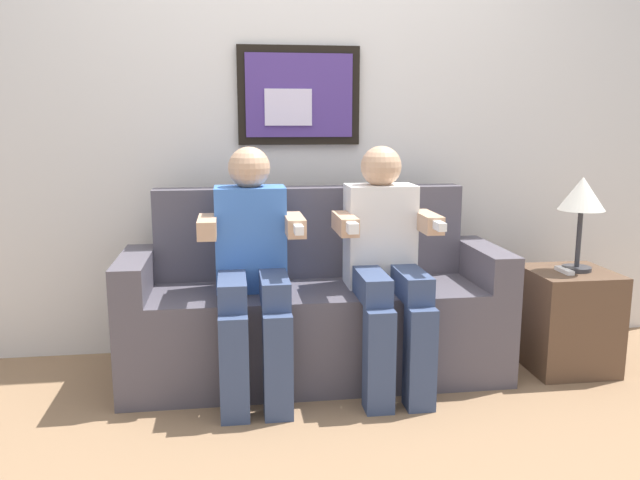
% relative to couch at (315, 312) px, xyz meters
% --- Properties ---
extents(ground_plane, '(5.47, 5.47, 0.00)m').
position_rel_couch_xyz_m(ground_plane, '(0.00, -0.33, -0.31)').
color(ground_plane, '#8C6B4C').
extents(back_wall_assembly, '(4.21, 0.10, 2.60)m').
position_rel_couch_xyz_m(back_wall_assembly, '(-0.00, 0.44, 0.99)').
color(back_wall_assembly, silver).
rests_on(back_wall_assembly, ground_plane).
extents(couch, '(1.81, 0.58, 0.90)m').
position_rel_couch_xyz_m(couch, '(0.00, 0.00, 0.00)').
color(couch, '#514C56').
rests_on(couch, ground_plane).
extents(person_on_left, '(0.46, 0.56, 1.11)m').
position_rel_couch_xyz_m(person_on_left, '(-0.30, -0.17, 0.29)').
color(person_on_left, '#3F72CC').
rests_on(person_on_left, ground_plane).
extents(person_on_right, '(0.46, 0.56, 1.11)m').
position_rel_couch_xyz_m(person_on_right, '(0.30, -0.17, 0.29)').
color(person_on_right, white).
rests_on(person_on_right, ground_plane).
extents(side_table_right, '(0.40, 0.40, 0.50)m').
position_rel_couch_xyz_m(side_table_right, '(1.25, -0.11, -0.06)').
color(side_table_right, brown).
rests_on(side_table_right, ground_plane).
extents(table_lamp, '(0.22, 0.22, 0.46)m').
position_rel_couch_xyz_m(table_lamp, '(1.28, -0.11, 0.55)').
color(table_lamp, '#333338').
rests_on(table_lamp, side_table_right).
extents(spare_remote_on_table, '(0.04, 0.13, 0.02)m').
position_rel_couch_xyz_m(spare_remote_on_table, '(1.20, -0.14, 0.20)').
color(spare_remote_on_table, white).
rests_on(spare_remote_on_table, side_table_right).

